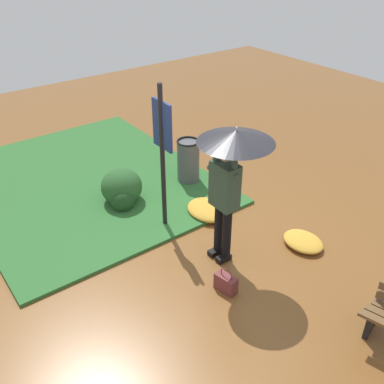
{
  "coord_description": "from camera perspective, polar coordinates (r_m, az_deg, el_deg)",
  "views": [
    {
      "loc": [
        3.79,
        -3.39,
        4.07
      ],
      "look_at": [
        -0.41,
        -0.24,
        0.85
      ],
      "focal_mm": 40.92,
      "sensor_mm": 36.0,
      "label": 1
    }
  ],
  "objects": [
    {
      "name": "leaf_pile_near_person",
      "position": [
        7.16,
        2.11,
        -2.33
      ],
      "size": [
        0.77,
        0.62,
        0.17
      ],
      "color": "gold",
      "rests_on": "ground_plane"
    },
    {
      "name": "ground_plane",
      "position": [
        6.52,
        3.89,
        -7.26
      ],
      "size": [
        18.0,
        18.0,
        0.0
      ],
      "primitive_type": "plane",
      "color": "brown"
    },
    {
      "name": "info_sign_post",
      "position": [
        6.23,
        -3.87,
        6.5
      ],
      "size": [
        0.44,
        0.07,
        2.3
      ],
      "color": "black",
      "rests_on": "ground_plane"
    },
    {
      "name": "trash_bin",
      "position": [
        7.91,
        -0.49,
        4.01
      ],
      "size": [
        0.42,
        0.42,
        0.83
      ],
      "color": "#4C4C51",
      "rests_on": "ground_plane"
    },
    {
      "name": "person_with_umbrella",
      "position": [
        5.46,
        5.07,
        3.91
      ],
      "size": [
        0.96,
        0.96,
        2.04
      ],
      "color": "black",
      "rests_on": "ground_plane"
    },
    {
      "name": "leaf_pile_by_bench",
      "position": [
        6.71,
        14.28,
        -6.25
      ],
      "size": [
        0.63,
        0.5,
        0.14
      ],
      "color": "gold",
      "rests_on": "ground_plane"
    },
    {
      "name": "grass_verge",
      "position": [
        8.32,
        -13.75,
        1.42
      ],
      "size": [
        4.8,
        4.0,
        0.05
      ],
      "color": "#2D662D",
      "rests_on": "ground_plane"
    },
    {
      "name": "handbag",
      "position": [
        5.77,
        4.43,
        -11.74
      ],
      "size": [
        0.32,
        0.19,
        0.37
      ],
      "color": "brown",
      "rests_on": "ground_plane"
    },
    {
      "name": "shrub_cluster",
      "position": [
        7.41,
        -9.13,
        0.39
      ],
      "size": [
        0.76,
        0.69,
        0.62
      ],
      "color": "#285628",
      "rests_on": "ground_plane"
    }
  ]
}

